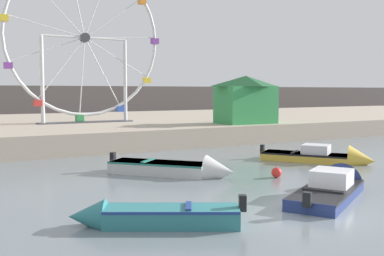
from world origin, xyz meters
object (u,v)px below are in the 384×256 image
motorboat_mustard_yellow (327,157)px  motorboat_navy_blue (335,186)px  motorboat_pale_grey (180,169)px  carnival_booth_green_kiosk (246,99)px  ferris_wheel_white_frame (85,41)px  motorboat_teal_painted (147,216)px  mooring_buoy_orange (276,172)px

motorboat_mustard_yellow → motorboat_navy_blue: size_ratio=0.96×
motorboat_pale_grey → carnival_booth_green_kiosk: size_ratio=1.13×
motorboat_pale_grey → ferris_wheel_white_frame: size_ratio=0.42×
motorboat_pale_grey → motorboat_navy_blue: same height
motorboat_teal_painted → mooring_buoy_orange: bearing=-124.5°
motorboat_teal_painted → ferris_wheel_white_frame: 24.68m
motorboat_teal_painted → ferris_wheel_white_frame: (5.16, 23.04, 7.19)m
motorboat_mustard_yellow → motorboat_teal_painted: (-12.69, -5.73, 0.01)m
motorboat_mustard_yellow → mooring_buoy_orange: (-5.01, -1.96, -0.06)m
motorboat_mustard_yellow → motorboat_teal_painted: bearing=-100.5°
carnival_booth_green_kiosk → mooring_buoy_orange: (-7.60, -12.65, -2.91)m
motorboat_pale_grey → carnival_booth_green_kiosk: carnival_booth_green_kiosk is taller
ferris_wheel_white_frame → motorboat_pale_grey: bearing=-92.8°
motorboat_navy_blue → mooring_buoy_orange: 3.37m
motorboat_navy_blue → mooring_buoy_orange: (0.08, 3.37, -0.05)m
ferris_wheel_white_frame → mooring_buoy_orange: 20.75m
motorboat_teal_painted → carnival_booth_green_kiosk: bearing=-103.6°
mooring_buoy_orange → ferris_wheel_white_frame: bearing=97.4°
motorboat_navy_blue → ferris_wheel_white_frame: bearing=65.9°
motorboat_navy_blue → mooring_buoy_orange: motorboat_navy_blue is taller
motorboat_teal_painted → ferris_wheel_white_frame: ferris_wheel_white_frame is taller
motorboat_mustard_yellow → motorboat_teal_painted: size_ratio=1.22×
motorboat_mustard_yellow → ferris_wheel_white_frame: ferris_wheel_white_frame is taller
carnival_booth_green_kiosk → mooring_buoy_orange: size_ratio=10.27×
motorboat_mustard_yellow → motorboat_teal_painted: 13.92m
motorboat_mustard_yellow → mooring_buoy_orange: size_ratio=12.57×
motorboat_pale_grey → motorboat_navy_blue: (3.25, -5.86, -0.02)m
motorboat_teal_painted → motorboat_navy_blue: 7.61m
carnival_booth_green_kiosk → motorboat_teal_painted: bearing=-130.8°
motorboat_navy_blue → ferris_wheel_white_frame: 23.88m
ferris_wheel_white_frame → carnival_booth_green_kiosk: (10.12, -6.62, -4.36)m
motorboat_teal_painted → motorboat_navy_blue: motorboat_navy_blue is taller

